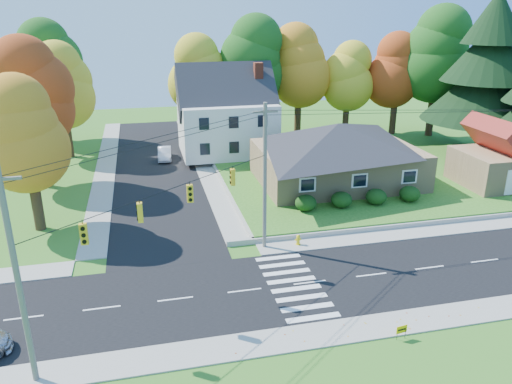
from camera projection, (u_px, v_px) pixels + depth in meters
ground at (310, 283)px, 29.89m from camera, size 120.00×120.00×0.00m
road_main at (310, 283)px, 29.89m from camera, size 90.00×8.00×0.02m
road_cross at (155, 166)px, 51.93m from camera, size 8.00×44.00×0.02m
sidewalk_north at (286, 246)px, 34.45m from camera, size 90.00×2.00×0.08m
sidewalk_south at (342, 331)px, 25.31m from camera, size 90.00×2.00×0.08m
lawn at (363, 164)px, 51.78m from camera, size 30.00×30.00×0.50m
ranch_house at (337, 152)px, 45.10m from camera, size 14.60×10.60×5.40m
colonial_house at (227, 116)px, 53.90m from camera, size 10.40×8.40×9.60m
garage at (501, 159)px, 44.58m from camera, size 7.30×6.30×4.60m
hedge_row at (359, 198)px, 40.06m from camera, size 10.70×1.70×1.27m
traffic_infrastructure at (303, 195)px, 29.32m from camera, size 38.10×10.66×10.00m
tree_lot_0 at (200, 74)px, 57.66m from camera, size 6.72×6.72×12.51m
tree_lot_1 at (252, 62)px, 57.58m from camera, size 7.84×7.84×14.60m
tree_lot_2 at (299, 66)px, 60.01m from camera, size 7.28×7.28×13.56m
tree_lot_3 at (348, 77)px, 60.83m from camera, size 6.16×6.16×11.47m
tree_lot_4 at (398, 71)px, 60.98m from camera, size 6.72×6.72×12.51m
tree_lot_5 at (438, 55)px, 59.33m from camera, size 8.40×8.40×15.64m
conifer_east_a at (488, 70)px, 52.54m from camera, size 12.80×12.80×16.96m
tree_west_0 at (26, 135)px, 34.74m from camera, size 6.16×6.16×11.47m
tree_west_1 at (33, 94)px, 43.22m from camera, size 7.28×7.28×13.56m
tree_west_2 at (61, 85)px, 52.79m from camera, size 6.72×6.72×12.51m
tree_west_3 at (51, 65)px, 59.22m from camera, size 7.84×7.84×14.60m
white_car at (165, 153)px, 54.14m from camera, size 1.62×4.05×1.31m
fire_hydrant at (298, 240)px, 34.49m from camera, size 0.45×0.36×0.80m
yard_sign at (402, 330)px, 24.61m from camera, size 0.61×0.12×0.77m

